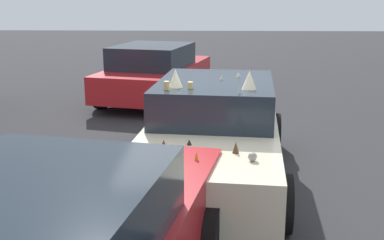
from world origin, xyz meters
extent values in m
plane|color=#2D2D30|center=(0.00, 0.00, 0.00)|extent=(60.00, 60.00, 0.00)
cube|color=beige|center=(0.00, 0.00, 0.59)|extent=(4.70, 2.19, 0.61)
cube|color=#1E2833|center=(0.30, -0.03, 1.16)|extent=(2.27, 1.81, 0.51)
cylinder|color=black|center=(-1.49, -0.76, 0.34)|extent=(0.69, 0.28, 0.68)
cylinder|color=black|center=(-1.32, 1.03, 0.34)|extent=(0.69, 0.28, 0.68)
cylinder|color=black|center=(1.32, -1.03, 0.34)|extent=(0.69, 0.28, 0.68)
cylinder|color=black|center=(1.49, 0.76, 0.34)|extent=(0.69, 0.28, 0.68)
ellipsoid|color=black|center=(1.32, -1.02, 0.56)|extent=(0.19, 0.04, 0.10)
ellipsoid|color=black|center=(-0.47, 0.93, 0.50)|extent=(0.18, 0.04, 0.14)
ellipsoid|color=black|center=(0.61, -0.95, 0.42)|extent=(0.16, 0.04, 0.14)
ellipsoid|color=black|center=(-0.18, -0.87, 0.47)|extent=(0.17, 0.04, 0.10)
ellipsoid|color=black|center=(-1.34, 1.02, 0.68)|extent=(0.11, 0.03, 0.12)
ellipsoid|color=black|center=(0.01, 0.89, 0.52)|extent=(0.18, 0.04, 0.12)
ellipsoid|color=black|center=(-1.99, -0.70, 0.49)|extent=(0.13, 0.03, 0.15)
ellipsoid|color=black|center=(-0.88, -0.80, 0.76)|extent=(0.20, 0.04, 0.16)
ellipsoid|color=black|center=(1.35, 0.76, 0.56)|extent=(0.13, 0.03, 0.14)
ellipsoid|color=black|center=(-1.54, -0.74, 0.55)|extent=(0.19, 0.04, 0.13)
ellipsoid|color=black|center=(-0.99, -0.79, 0.49)|extent=(0.14, 0.03, 0.08)
sphere|color=#51381E|center=(-1.73, 0.80, 0.94)|extent=(0.07, 0.07, 0.07)
cone|color=silver|center=(-1.92, 0.38, 0.94)|extent=(0.11, 0.11, 0.09)
cone|color=#51381E|center=(-1.32, 0.57, 0.96)|extent=(0.12, 0.12, 0.11)
cone|color=tan|center=(-1.57, 0.61, 0.97)|extent=(0.10, 0.10, 0.14)
sphere|color=#A87A38|center=(-1.83, 0.69, 0.94)|extent=(0.09, 0.09, 0.09)
cone|color=#51381E|center=(-1.42, -0.23, 0.97)|extent=(0.08, 0.08, 0.13)
sphere|color=gray|center=(-1.67, -0.40, 0.95)|extent=(0.10, 0.10, 0.10)
cone|color=silver|center=(-1.88, 0.68, 0.95)|extent=(0.08, 0.08, 0.11)
cone|color=orange|center=(-1.79, 0.19, 0.97)|extent=(0.10, 0.10, 0.14)
cone|color=black|center=(-1.70, 0.78, 0.95)|extent=(0.07, 0.07, 0.11)
cone|color=black|center=(-1.14, 0.29, 0.93)|extent=(0.07, 0.07, 0.07)
cone|color=gray|center=(0.64, -0.38, 1.45)|extent=(0.10, 0.10, 0.08)
cylinder|color=tan|center=(-0.32, 0.31, 1.45)|extent=(0.09, 0.09, 0.09)
cone|color=gray|center=(0.39, -0.11, 1.45)|extent=(0.08, 0.08, 0.07)
cylinder|color=tan|center=(-0.42, 0.61, 1.47)|extent=(0.10, 0.10, 0.11)
cone|color=gray|center=(-0.62, -0.31, 1.44)|extent=(0.06, 0.06, 0.06)
cone|color=beige|center=(-0.33, -0.45, 1.53)|extent=(0.19, 0.19, 0.24)
cone|color=beige|center=(-0.24, 0.51, 1.53)|extent=(0.19, 0.19, 0.24)
cube|color=#1E2833|center=(-3.71, 1.23, 1.19)|extent=(2.33, 1.93, 0.49)
cylinder|color=black|center=(-1.90, 1.78, 0.33)|extent=(0.68, 0.34, 0.65)
cylinder|color=black|center=(-2.23, 0.06, 0.33)|extent=(0.68, 0.34, 0.65)
cube|color=red|center=(5.49, 1.40, 0.57)|extent=(4.61, 2.73, 0.63)
cube|color=#1E2833|center=(5.21, 1.47, 1.15)|extent=(2.40, 2.08, 0.54)
cylinder|color=black|center=(7.00, 1.98, 0.30)|extent=(0.64, 0.35, 0.61)
cylinder|color=black|center=(6.58, 0.20, 0.30)|extent=(0.64, 0.35, 0.61)
cylinder|color=black|center=(4.40, 2.60, 0.30)|extent=(0.64, 0.35, 0.61)
cylinder|color=black|center=(3.97, 0.82, 0.30)|extent=(0.64, 0.35, 0.61)
camera|label=1|loc=(-6.40, 0.07, 2.59)|focal=44.24mm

